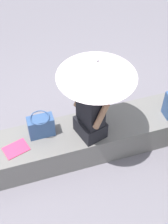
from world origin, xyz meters
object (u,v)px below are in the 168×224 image
at_px(person_seated, 91,111).
at_px(parasol, 97,69).
at_px(magazine, 16,149).
at_px(tote_bag_canvas, 41,126).

relative_size(person_seated, parasol, 0.80).
relative_size(parasol, magazine, 4.03).
height_order(person_seated, parasol, parasol).
distance_m(tote_bag_canvas, magazine, 0.39).
bearing_deg(tote_bag_canvas, magazine, 21.85).
distance_m(parasol, tote_bag_canvas, 1.07).
xyz_separation_m(parasol, tote_bag_canvas, (0.61, -0.18, -0.86)).
distance_m(parasol, magazine, 1.38).
distance_m(person_seated, parasol, 0.62).
bearing_deg(parasol, magazine, -2.73).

